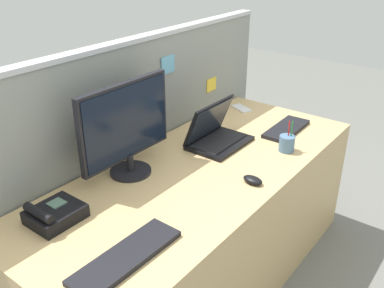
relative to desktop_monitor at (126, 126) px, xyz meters
The scene contains 11 objects.
ground_plane 1.03m from the desktop_monitor, 46.22° to the right, with size 10.00×10.00×0.00m, color slate.
desk 0.70m from the desktop_monitor, 46.22° to the right, with size 2.01×0.81×0.73m, color tan.
cubicle_divider 0.44m from the desktop_monitor, 38.88° to the left, with size 2.26×0.08×1.31m.
desktop_monitor is the anchor object (origin of this frame).
laptop 0.57m from the desktop_monitor, 15.69° to the right, with size 0.35×0.25×0.24m.
desk_phone 0.52m from the desktop_monitor, behind, with size 0.21×0.18×0.09m.
keyboard_main 0.67m from the desktop_monitor, 135.99° to the right, with size 0.45×0.14×0.02m, color black.
keyboard_spare 1.03m from the desktop_monitor, 22.69° to the right, with size 0.37×0.14×0.02m, color black.
computer_mouse_right_hand 0.64m from the desktop_monitor, 62.28° to the right, with size 0.06×0.10×0.03m, color black.
pen_cup 0.87m from the desktop_monitor, 36.68° to the right, with size 0.08×0.08×0.17m.
cell_phone_white_slab 1.09m from the desktop_monitor, ahead, with size 0.07×0.15×0.01m, color silver.
Camera 1 is at (-1.51, -1.11, 1.78)m, focal length 40.20 mm.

